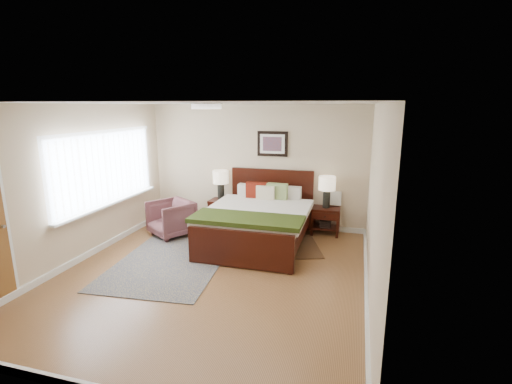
% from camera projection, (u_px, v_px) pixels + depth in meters
% --- Properties ---
extents(floor, '(5.00, 5.00, 0.00)m').
position_uv_depth(floor, '(211.00, 274.00, 5.56)').
color(floor, brown).
rests_on(floor, ground).
extents(back_wall, '(4.50, 0.04, 2.50)m').
position_uv_depth(back_wall, '(256.00, 166.00, 7.61)').
color(back_wall, '#CAB293').
rests_on(back_wall, ground).
extents(front_wall, '(4.50, 0.04, 2.50)m').
position_uv_depth(front_wall, '(87.00, 264.00, 2.93)').
color(front_wall, '#CAB293').
rests_on(front_wall, ground).
extents(left_wall, '(0.04, 5.00, 2.50)m').
position_uv_depth(left_wall, '(77.00, 185.00, 5.86)').
color(left_wall, '#CAB293').
rests_on(left_wall, ground).
extents(right_wall, '(0.04, 5.00, 2.50)m').
position_uv_depth(right_wall, '(374.00, 204.00, 4.68)').
color(right_wall, '#CAB293').
rests_on(right_wall, ground).
extents(ceiling, '(4.50, 5.00, 0.02)m').
position_uv_depth(ceiling, '(206.00, 103.00, 4.98)').
color(ceiling, white).
rests_on(ceiling, back_wall).
extents(window, '(0.11, 2.72, 1.32)m').
position_uv_depth(window, '(107.00, 170.00, 6.47)').
color(window, silver).
rests_on(window, left_wall).
extents(ceil_fixture, '(0.44, 0.44, 0.08)m').
position_uv_depth(ceil_fixture, '(206.00, 106.00, 4.99)').
color(ceil_fixture, white).
rests_on(ceil_fixture, ceiling).
extents(bed, '(1.82, 2.21, 1.19)m').
position_uv_depth(bed, '(258.00, 215.00, 6.67)').
color(bed, black).
rests_on(bed, ground).
extents(wall_art, '(0.62, 0.05, 0.50)m').
position_uv_depth(wall_art, '(272.00, 144.00, 7.39)').
color(wall_art, black).
rests_on(wall_art, back_wall).
extents(nightstand_left, '(0.46, 0.41, 0.55)m').
position_uv_depth(nightstand_left, '(221.00, 205.00, 7.75)').
color(nightstand_left, black).
rests_on(nightstand_left, ground).
extents(nightstand_right, '(0.54, 0.41, 0.54)m').
position_uv_depth(nightstand_right, '(326.00, 218.00, 7.21)').
color(nightstand_right, black).
rests_on(nightstand_right, ground).
extents(lamp_left, '(0.32, 0.32, 0.61)m').
position_uv_depth(lamp_left, '(221.00, 180.00, 7.64)').
color(lamp_left, black).
rests_on(lamp_left, nightstand_left).
extents(lamp_right, '(0.32, 0.32, 0.61)m').
position_uv_depth(lamp_right, '(327.00, 186.00, 7.08)').
color(lamp_right, black).
rests_on(lamp_right, nightstand_right).
extents(armchair, '(1.02, 1.03, 0.69)m').
position_uv_depth(armchair, '(171.00, 218.00, 7.15)').
color(armchair, brown).
rests_on(armchair, ground).
extents(rug_persian, '(1.84, 2.46, 0.01)m').
position_uv_depth(rug_persian, '(170.00, 263.00, 5.95)').
color(rug_persian, '#0D1A43').
rests_on(rug_persian, ground).
extents(rug_navy, '(1.05, 1.29, 0.01)m').
position_uv_depth(rug_navy, '(297.00, 247.00, 6.62)').
color(rug_navy, black).
rests_on(rug_navy, ground).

